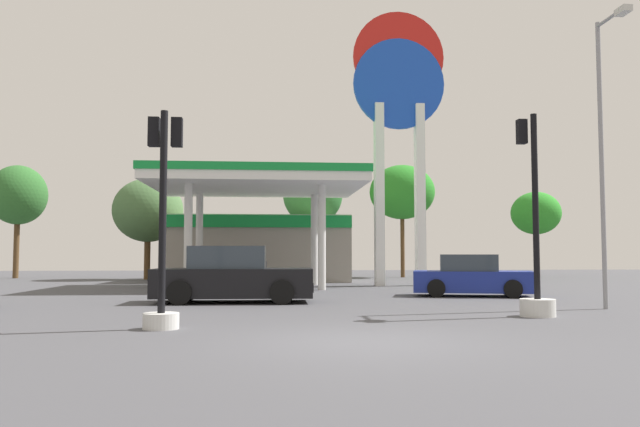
{
  "coord_description": "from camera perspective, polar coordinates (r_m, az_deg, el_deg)",
  "views": [
    {
      "loc": [
        -1.56,
        -10.15,
        1.41
      ],
      "look_at": [
        0.25,
        11.51,
        2.82
      ],
      "focal_mm": 35.19,
      "sensor_mm": 36.0,
      "label": 1
    }
  ],
  "objects": [
    {
      "name": "tree_4",
      "position": [
        41.2,
        19.04,
        -0.02
      ],
      "size": [
        3.04,
        3.04,
        5.28
      ],
      "color": "brown",
      "rests_on": "ground"
    },
    {
      "name": "ground_plane",
      "position": [
        10.37,
        4.0,
        -11.53
      ],
      "size": [
        90.0,
        90.0,
        0.0
      ],
      "primitive_type": "plane",
      "color": "#47474C",
      "rests_on": "ground"
    },
    {
      "name": "tree_0",
      "position": [
        41.24,
        -25.77,
        1.49
      ],
      "size": [
        3.32,
        3.32,
        6.68
      ],
      "color": "brown",
      "rests_on": "ground"
    },
    {
      "name": "tree_2",
      "position": [
        38.59,
        -0.66,
        1.65
      ],
      "size": [
        3.66,
        3.66,
        6.89
      ],
      "color": "brown",
      "rests_on": "ground"
    },
    {
      "name": "car_0",
      "position": [
        18.67,
        -7.95,
        -5.73
      ],
      "size": [
        4.64,
        2.19,
        1.64
      ],
      "color": "black",
      "rests_on": "ground"
    },
    {
      "name": "tree_1",
      "position": [
        36.46,
        -15.37,
        0.26
      ],
      "size": [
        3.9,
        3.9,
        5.65
      ],
      "color": "brown",
      "rests_on": "ground"
    },
    {
      "name": "traffic_signal_1",
      "position": [
        15.13,
        19.01,
        -4.63
      ],
      "size": [
        0.79,
        0.79,
        4.64
      ],
      "color": "silver",
      "rests_on": "ground"
    },
    {
      "name": "tree_3",
      "position": [
        38.9,
        7.47,
        1.92
      ],
      "size": [
        4.0,
        4.0,
        6.89
      ],
      "color": "brown",
      "rests_on": "ground"
    },
    {
      "name": "gas_station",
      "position": [
        32.91,
        -5.61,
        -2.42
      ],
      "size": [
        9.24,
        14.53,
        4.82
      ],
      "color": "gray",
      "rests_on": "ground"
    },
    {
      "name": "traffic_signal_0",
      "position": [
        12.35,
        -14.11,
        -2.78
      ],
      "size": [
        0.68,
        0.7,
        4.17
      ],
      "color": "silver",
      "rests_on": "ground"
    },
    {
      "name": "corner_streetlamp",
      "position": [
        17.95,
        24.48,
        6.5
      ],
      "size": [
        0.24,
        1.48,
        7.55
      ],
      "color": "gray",
      "rests_on": "ground"
    },
    {
      "name": "station_pole_sign",
      "position": [
        29.21,
        7.18,
        9.38
      ],
      "size": [
        4.19,
        0.56,
        12.55
      ],
      "color": "white",
      "rests_on": "ground"
    },
    {
      "name": "car_2",
      "position": [
        21.8,
        13.64,
        -5.65
      ],
      "size": [
        4.2,
        2.58,
        1.4
      ],
      "color": "black",
      "rests_on": "ground"
    }
  ]
}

